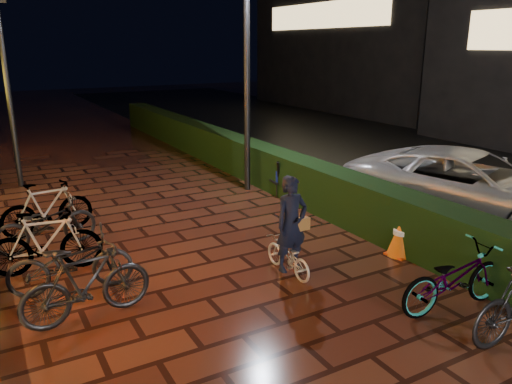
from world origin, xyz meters
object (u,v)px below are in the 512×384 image
cart_assembly (281,177)px  van (469,185)px  cyclist (290,239)px  traffic_barrier (435,248)px

cart_assembly → van: bearing=-52.8°
cyclist → cart_assembly: size_ratio=1.78×
van → cyclist: (-4.73, -0.44, -0.11)m
cyclist → cart_assembly: bearing=59.5°
van → cart_assembly: (-2.51, 3.31, -0.25)m
traffic_barrier → cart_assembly: cart_assembly is taller
cyclist → cart_assembly: cyclist is taller
traffic_barrier → cart_assembly: size_ratio=1.91×
van → traffic_barrier: 2.92m
van → cart_assembly: van is taller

